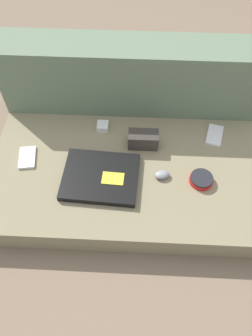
% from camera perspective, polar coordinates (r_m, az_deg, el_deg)
% --- Properties ---
extents(ground_plane, '(8.00, 8.00, 0.00)m').
position_cam_1_polar(ground_plane, '(1.50, -0.00, -3.12)').
color(ground_plane, '#7A6651').
extents(couch_seat, '(1.18, 0.64, 0.12)m').
position_cam_1_polar(couch_seat, '(1.45, -0.00, -1.84)').
color(couch_seat, '#847A5B').
rests_on(couch_seat, ground_plane).
extents(couch_backrest, '(1.18, 0.20, 0.45)m').
position_cam_1_polar(couch_backrest, '(1.61, 0.75, 14.06)').
color(couch_backrest, '#60755B').
rests_on(couch_backrest, ground_plane).
extents(laptop, '(0.32, 0.27, 0.03)m').
position_cam_1_polar(laptop, '(1.37, -4.45, -1.54)').
color(laptop, black).
rests_on(laptop, couch_seat).
extents(computer_mouse, '(0.07, 0.06, 0.03)m').
position_cam_1_polar(computer_mouse, '(1.38, 6.31, -1.16)').
color(computer_mouse, gray).
rests_on(computer_mouse, couch_seat).
extents(speaker_puck, '(0.10, 0.10, 0.03)m').
position_cam_1_polar(speaker_puck, '(1.39, 12.98, -1.94)').
color(speaker_puck, red).
rests_on(speaker_puck, couch_seat).
extents(phone_silver, '(0.10, 0.14, 0.01)m').
position_cam_1_polar(phone_silver, '(1.57, 15.17, 5.55)').
color(phone_silver, silver).
rests_on(phone_silver, couch_seat).
extents(phone_black, '(0.09, 0.13, 0.01)m').
position_cam_1_polar(phone_black, '(1.50, -16.81, 1.77)').
color(phone_black, silver).
rests_on(phone_black, couch_seat).
extents(camera_pouch, '(0.13, 0.07, 0.07)m').
position_cam_1_polar(camera_pouch, '(1.46, 3.02, 4.99)').
color(camera_pouch, '#38332D').
rests_on(camera_pouch, couch_seat).
extents(charger_brick, '(0.05, 0.06, 0.03)m').
position_cam_1_polar(charger_brick, '(1.54, -4.06, 7.23)').
color(charger_brick, silver).
rests_on(charger_brick, couch_seat).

